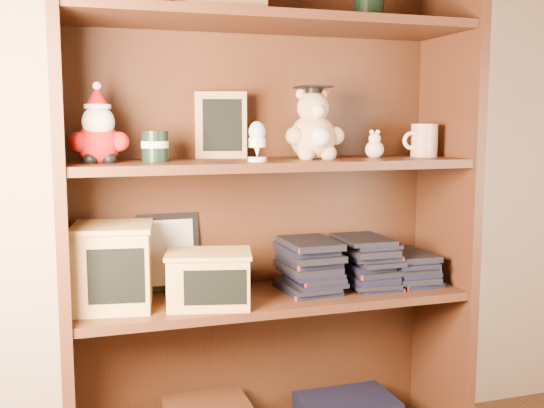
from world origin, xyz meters
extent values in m
cube|color=#C3AD8D|center=(0.00, 1.50, 1.25)|extent=(3.00, 0.04, 2.50)
cube|color=#482514|center=(-0.55, 1.30, 0.80)|extent=(0.03, 0.35, 1.60)
cube|color=#482514|center=(0.62, 1.30, 0.80)|extent=(0.03, 0.35, 1.60)
cube|color=#432312|center=(0.04, 1.47, 0.80)|extent=(1.20, 0.02, 1.60)
cube|color=#482514|center=(0.04, 1.30, 1.34)|extent=(1.14, 0.33, 0.02)
cylinder|color=black|center=(0.34, 1.30, 1.41)|extent=(0.09, 0.09, 0.11)
cube|color=#482514|center=(0.04, 1.30, 0.54)|extent=(1.14, 0.33, 0.02)
cube|color=#482514|center=(0.04, 1.30, 0.94)|extent=(1.14, 0.33, 0.02)
sphere|color=#A50F0F|center=(-0.45, 1.30, 1.00)|extent=(0.11, 0.11, 0.11)
sphere|color=#A50F0F|center=(-0.50, 1.29, 1.01)|extent=(0.05, 0.05, 0.05)
sphere|color=#A50F0F|center=(-0.40, 1.29, 1.01)|extent=(0.05, 0.05, 0.05)
sphere|color=black|center=(-0.47, 1.28, 0.96)|extent=(0.04, 0.04, 0.04)
sphere|color=black|center=(-0.42, 1.28, 0.96)|extent=(0.04, 0.04, 0.04)
sphere|color=white|center=(-0.45, 1.29, 1.06)|extent=(0.08, 0.08, 0.08)
sphere|color=#D8B293|center=(-0.45, 1.30, 1.08)|extent=(0.06, 0.06, 0.06)
cone|color=#A50F0F|center=(-0.45, 1.30, 1.12)|extent=(0.07, 0.07, 0.06)
sphere|color=white|center=(-0.45, 1.30, 1.15)|extent=(0.02, 0.02, 0.02)
cylinder|color=white|center=(-0.45, 1.30, 1.10)|extent=(0.07, 0.07, 0.01)
cylinder|color=black|center=(-0.30, 1.30, 0.99)|extent=(0.07, 0.07, 0.08)
cylinder|color=beige|center=(-0.30, 1.30, 1.00)|extent=(0.08, 0.08, 0.02)
cube|color=#9E7547|center=(-0.09, 1.42, 1.05)|extent=(0.15, 0.06, 0.20)
cube|color=black|center=(-0.09, 1.41, 1.05)|extent=(0.11, 0.04, 0.15)
cube|color=#9E7547|center=(-0.09, 1.45, 0.97)|extent=(0.08, 0.08, 0.01)
cylinder|color=white|center=(-0.03, 1.23, 0.96)|extent=(0.05, 0.05, 0.01)
cone|color=white|center=(-0.03, 1.23, 0.98)|extent=(0.02, 0.02, 0.04)
cylinder|color=white|center=(-0.03, 1.23, 1.00)|extent=(0.05, 0.05, 0.03)
ellipsoid|color=silver|center=(-0.03, 1.23, 1.03)|extent=(0.05, 0.05, 0.06)
sphere|color=tan|center=(0.16, 1.30, 1.01)|extent=(0.14, 0.14, 0.14)
sphere|color=white|center=(0.16, 1.25, 1.02)|extent=(0.06, 0.06, 0.06)
sphere|color=tan|center=(0.10, 1.29, 1.02)|extent=(0.05, 0.05, 0.05)
sphere|color=tan|center=(0.23, 1.29, 1.02)|extent=(0.05, 0.05, 0.05)
sphere|color=tan|center=(0.13, 1.27, 0.97)|extent=(0.05, 0.05, 0.05)
sphere|color=tan|center=(0.20, 1.27, 0.97)|extent=(0.05, 0.05, 0.05)
sphere|color=tan|center=(0.16, 1.30, 1.10)|extent=(0.09, 0.09, 0.09)
sphere|color=white|center=(0.16, 1.27, 1.09)|extent=(0.04, 0.04, 0.04)
sphere|color=tan|center=(0.13, 1.31, 1.14)|extent=(0.03, 0.03, 0.03)
sphere|color=tan|center=(0.20, 1.31, 1.14)|extent=(0.03, 0.03, 0.03)
cylinder|color=black|center=(0.16, 1.30, 1.15)|extent=(0.04, 0.04, 0.02)
cube|color=black|center=(0.16, 1.30, 1.16)|extent=(0.09, 0.09, 0.01)
cylinder|color=#A50F0F|center=(0.21, 1.29, 1.15)|extent=(0.00, 0.04, 0.03)
sphere|color=beige|center=(0.36, 1.30, 0.98)|extent=(0.06, 0.06, 0.06)
sphere|color=beige|center=(0.36, 1.30, 1.01)|extent=(0.04, 0.04, 0.04)
sphere|color=beige|center=(0.35, 1.30, 1.03)|extent=(0.01, 0.01, 0.01)
sphere|color=beige|center=(0.37, 1.30, 1.03)|extent=(0.01, 0.01, 0.01)
cylinder|color=silver|center=(0.54, 1.30, 1.00)|extent=(0.08, 0.08, 0.10)
torus|color=white|center=(0.49, 1.30, 1.00)|extent=(0.06, 0.01, 0.06)
cube|color=black|center=(-0.25, 1.45, 0.67)|extent=(0.19, 0.05, 0.23)
cube|color=beige|center=(-0.25, 1.44, 0.67)|extent=(0.15, 0.03, 0.20)
cube|color=tan|center=(-0.42, 1.30, 0.66)|extent=(0.23, 0.23, 0.22)
cube|color=black|center=(-0.42, 1.20, 0.66)|extent=(0.14, 0.03, 0.14)
cube|color=tan|center=(-0.42, 1.30, 0.78)|extent=(0.24, 0.24, 0.01)
cube|color=tan|center=(-0.17, 1.24, 0.62)|extent=(0.25, 0.20, 0.14)
cube|color=black|center=(-0.17, 1.16, 0.62)|extent=(0.16, 0.04, 0.09)
cube|color=tan|center=(-0.17, 1.24, 0.70)|extent=(0.27, 0.22, 0.01)
cube|color=black|center=(0.16, 1.30, 0.56)|extent=(0.14, 0.20, 0.02)
cube|color=black|center=(0.16, 1.30, 0.57)|extent=(0.14, 0.20, 0.02)
cube|color=black|center=(0.16, 1.30, 0.59)|extent=(0.14, 0.20, 0.02)
cube|color=black|center=(0.16, 1.30, 0.61)|extent=(0.14, 0.20, 0.02)
cube|color=black|center=(0.16, 1.30, 0.62)|extent=(0.14, 0.20, 0.02)
cube|color=black|center=(0.16, 1.30, 0.64)|extent=(0.14, 0.20, 0.02)
cube|color=black|center=(0.16, 1.30, 0.65)|extent=(0.14, 0.20, 0.02)
cube|color=black|center=(0.16, 1.30, 0.67)|extent=(0.14, 0.20, 0.02)
cube|color=black|center=(0.16, 1.30, 0.69)|extent=(0.14, 0.20, 0.02)
cube|color=black|center=(0.16, 1.30, 0.70)|extent=(0.14, 0.20, 0.02)
cube|color=black|center=(0.34, 1.30, 0.56)|extent=(0.14, 0.20, 0.02)
cube|color=black|center=(0.34, 1.30, 0.57)|extent=(0.14, 0.20, 0.02)
cube|color=black|center=(0.34, 1.30, 0.59)|extent=(0.14, 0.20, 0.02)
cube|color=black|center=(0.34, 1.30, 0.61)|extent=(0.14, 0.20, 0.02)
cube|color=black|center=(0.34, 1.30, 0.62)|extent=(0.14, 0.20, 0.02)
cube|color=black|center=(0.34, 1.30, 0.64)|extent=(0.14, 0.20, 0.02)
cube|color=black|center=(0.34, 1.30, 0.65)|extent=(0.14, 0.20, 0.02)
cube|color=black|center=(0.34, 1.30, 0.67)|extent=(0.14, 0.20, 0.02)
cube|color=black|center=(0.34, 1.30, 0.69)|extent=(0.14, 0.20, 0.02)
cube|color=black|center=(0.34, 1.30, 0.70)|extent=(0.14, 0.20, 0.02)
cube|color=black|center=(0.49, 1.30, 0.56)|extent=(0.14, 0.20, 0.02)
cube|color=black|center=(0.49, 1.30, 0.57)|extent=(0.14, 0.20, 0.02)
cube|color=black|center=(0.49, 1.30, 0.59)|extent=(0.14, 0.20, 0.02)
cube|color=black|center=(0.49, 1.30, 0.61)|extent=(0.14, 0.20, 0.02)
cube|color=black|center=(0.49, 1.30, 0.62)|extent=(0.14, 0.20, 0.02)
cube|color=black|center=(0.49, 1.30, 0.64)|extent=(0.14, 0.20, 0.02)
camera|label=1|loc=(-0.52, -0.45, 1.06)|focal=42.00mm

